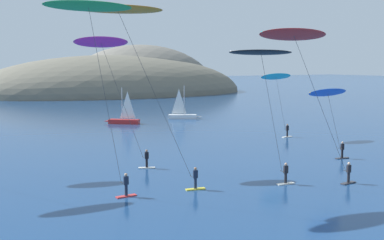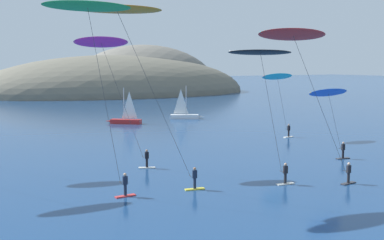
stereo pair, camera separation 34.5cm
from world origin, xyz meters
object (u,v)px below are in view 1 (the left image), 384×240
(kitesurfer_black, at_px, (264,64))
(kitesurfer_magenta, at_px, (105,53))
(kitesurfer_red, at_px, (298,44))
(kitesurfer_blue, at_px, (329,98))
(kitesurfer_orange, at_px, (123,21))
(kitesurfer_green, at_px, (92,21))
(sailboat_near, at_px, (122,120))
(kitesurfer_cyan, at_px, (277,81))
(sailboat_far, at_px, (184,115))

(kitesurfer_black, bearing_deg, kitesurfer_magenta, 126.77)
(kitesurfer_red, bearing_deg, kitesurfer_magenta, 123.91)
(kitesurfer_blue, xyz_separation_m, kitesurfer_red, (-10.80, -7.27, 4.65))
(kitesurfer_orange, distance_m, kitesurfer_green, 2.34)
(sailboat_near, relative_size, kitesurfer_magenta, 0.48)
(kitesurfer_orange, distance_m, kitesurfer_red, 12.38)
(kitesurfer_orange, xyz_separation_m, kitesurfer_magenta, (1.61, 8.19, -2.00))
(kitesurfer_red, relative_size, kitesurfer_cyan, 1.43)
(kitesurfer_orange, xyz_separation_m, kitesurfer_black, (9.97, -3.01, -3.00))
(kitesurfer_magenta, bearing_deg, kitesurfer_cyan, 15.69)
(sailboat_near, height_order, kitesurfer_cyan, kitesurfer_cyan)
(sailboat_near, bearing_deg, kitesurfer_red, -95.70)
(kitesurfer_green, relative_size, kitesurfer_red, 1.14)
(kitesurfer_black, height_order, kitesurfer_blue, kitesurfer_black)
(kitesurfer_black, relative_size, kitesurfer_cyan, 1.26)
(kitesurfer_orange, distance_m, kitesurfer_black, 10.84)
(kitesurfer_green, bearing_deg, sailboat_far, 53.84)
(kitesurfer_orange, xyz_separation_m, kitesurfer_blue, (21.70, 1.62, -6.22))
(sailboat_far, relative_size, kitesurfer_cyan, 0.68)
(kitesurfer_orange, xyz_separation_m, kitesurfer_red, (10.91, -5.65, -1.57))
(sailboat_far, relative_size, kitesurfer_green, 0.42)
(kitesurfer_black, relative_size, kitesurfer_blue, 1.47)
(kitesurfer_black, height_order, kitesurfer_cyan, kitesurfer_black)
(sailboat_near, xyz_separation_m, kitesurfer_cyan, (11.27, -23.80, 6.60))
(kitesurfer_red, bearing_deg, sailboat_near, 84.30)
(sailboat_near, distance_m, kitesurfer_red, 46.02)
(kitesurfer_green, bearing_deg, kitesurfer_black, -12.74)
(sailboat_far, xyz_separation_m, kitesurfer_magenta, (-25.66, -32.08, 9.72))
(kitesurfer_magenta, distance_m, kitesurfer_cyan, 26.18)
(kitesurfer_blue, bearing_deg, kitesurfer_cyan, 70.05)
(sailboat_near, xyz_separation_m, kitesurfer_green, (-17.70, -39.24, 11.61))
(sailboat_far, height_order, kitesurfer_blue, kitesurfer_blue)
(kitesurfer_cyan, bearing_deg, sailboat_near, 115.34)
(kitesurfer_cyan, bearing_deg, kitesurfer_blue, -109.95)
(kitesurfer_orange, relative_size, kitesurfer_green, 0.99)
(kitesurfer_blue, relative_size, kitesurfer_red, 0.60)
(kitesurfer_red, height_order, kitesurfer_cyan, kitesurfer_red)
(kitesurfer_green, bearing_deg, kitesurfer_red, -22.26)
(kitesurfer_cyan, bearing_deg, kitesurfer_magenta, -164.31)
(sailboat_near, relative_size, kitesurfer_black, 0.54)
(kitesurfer_magenta, bearing_deg, kitesurfer_black, -53.23)
(kitesurfer_magenta, height_order, kitesurfer_green, kitesurfer_green)
(sailboat_near, xyz_separation_m, kitesurfer_orange, (-15.37, -39.01, 11.72))
(kitesurfer_orange, height_order, kitesurfer_blue, kitesurfer_orange)
(sailboat_near, xyz_separation_m, sailboat_far, (11.90, 1.26, 0.00))
(sailboat_near, distance_m, kitesurfer_black, 43.26)
(sailboat_far, bearing_deg, sailboat_near, -173.98)
(kitesurfer_blue, height_order, kitesurfer_red, kitesurfer_red)
(kitesurfer_magenta, relative_size, kitesurfer_green, 0.87)
(kitesurfer_orange, relative_size, kitesurfer_magenta, 1.14)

